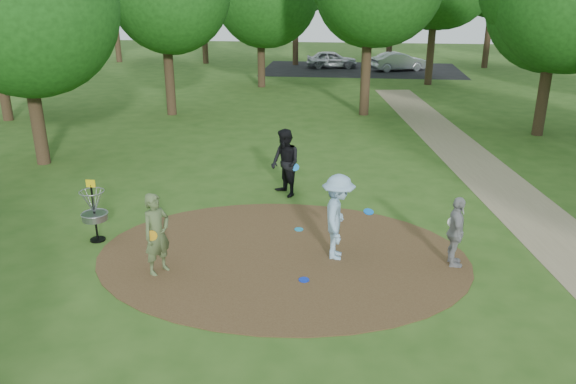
# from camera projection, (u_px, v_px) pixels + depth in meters

# --- Properties ---
(ground) EXTENTS (100.00, 100.00, 0.00)m
(ground) POSITION_uv_depth(u_px,v_px,m) (282.00, 256.00, 12.71)
(ground) COLOR #2D5119
(ground) RESTS_ON ground
(dirt_clearing) EXTENTS (8.40, 8.40, 0.02)m
(dirt_clearing) POSITION_uv_depth(u_px,v_px,m) (282.00, 255.00, 12.71)
(dirt_clearing) COLOR #47301C
(dirt_clearing) RESTS_ON ground
(footpath) EXTENTS (7.55, 39.89, 0.01)m
(footpath) POSITION_uv_depth(u_px,v_px,m) (552.00, 233.00, 13.87)
(footpath) COLOR #8C7A5B
(footpath) RESTS_ON ground
(parking_lot) EXTENTS (14.00, 8.00, 0.01)m
(parking_lot) POSITION_uv_depth(u_px,v_px,m) (361.00, 69.00, 40.43)
(parking_lot) COLOR black
(parking_lot) RESTS_ON ground
(player_observer_with_disc) EXTENTS (0.70, 0.78, 1.79)m
(player_observer_with_disc) POSITION_uv_depth(u_px,v_px,m) (157.00, 234.00, 11.68)
(player_observer_with_disc) COLOR #52653A
(player_observer_with_disc) RESTS_ON ground
(player_throwing_with_disc) EXTENTS (1.19, 1.28, 1.95)m
(player_throwing_with_disc) POSITION_uv_depth(u_px,v_px,m) (338.00, 217.00, 12.31)
(player_throwing_with_disc) COLOR #95BDDE
(player_throwing_with_disc) RESTS_ON ground
(player_walking_with_disc) EXTENTS (1.17, 1.21, 1.96)m
(player_walking_with_disc) POSITION_uv_depth(u_px,v_px,m) (285.00, 163.00, 16.02)
(player_walking_with_disc) COLOR black
(player_walking_with_disc) RESTS_ON ground
(player_waiting_with_disc) EXTENTS (0.40, 0.93, 1.59)m
(player_waiting_with_disc) POSITION_uv_depth(u_px,v_px,m) (456.00, 232.00, 12.01)
(player_waiting_with_disc) COLOR #939396
(player_waiting_with_disc) RESTS_ON ground
(disc_ground_cyan) EXTENTS (0.22, 0.22, 0.02)m
(disc_ground_cyan) POSITION_uv_depth(u_px,v_px,m) (299.00, 229.00, 14.01)
(disc_ground_cyan) COLOR #1997CC
(disc_ground_cyan) RESTS_ON dirt_clearing
(disc_ground_blue) EXTENTS (0.22, 0.22, 0.02)m
(disc_ground_blue) POSITION_uv_depth(u_px,v_px,m) (304.00, 280.00, 11.62)
(disc_ground_blue) COLOR #0B2AC8
(disc_ground_blue) RESTS_ON dirt_clearing
(car_left) EXTENTS (3.83, 1.98, 1.24)m
(car_left) POSITION_uv_depth(u_px,v_px,m) (332.00, 59.00, 41.00)
(car_left) COLOR #B3B4BB
(car_left) RESTS_ON ground
(car_right) EXTENTS (4.12, 2.69, 1.28)m
(car_right) POSITION_uv_depth(u_px,v_px,m) (399.00, 62.00, 39.63)
(car_right) COLOR #9EA3A6
(car_right) RESTS_ON ground
(disc_golf_basket) EXTENTS (0.63, 0.63, 1.54)m
(disc_golf_basket) POSITION_uv_depth(u_px,v_px,m) (94.00, 207.00, 13.17)
(disc_golf_basket) COLOR black
(disc_golf_basket) RESTS_ON ground
(tree_ring) EXTENTS (37.46, 45.40, 8.92)m
(tree_ring) POSITION_uv_depth(u_px,v_px,m) (388.00, 2.00, 19.28)
(tree_ring) COLOR #332316
(tree_ring) RESTS_ON ground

